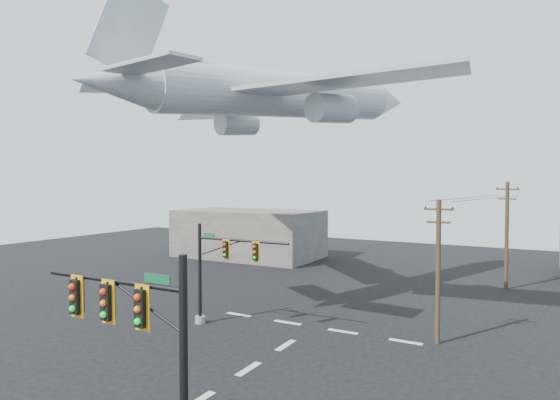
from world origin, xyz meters
The scene contains 8 objects.
lane_markings centered at (0.00, 5.33, 0.01)m, with size 14.00×21.20×0.01m.
signal_mast_near centered at (2.29, -5.40, 4.14)m, with size 6.35×0.81×7.39m.
signal_mast_far centered at (-5.63, 8.97, 3.67)m, with size 7.15×0.75×6.78m.
utility_pole_a centered at (7.72, 12.57, 4.46)m, with size 1.71×0.28×8.52m.
utility_pole_b centered at (10.38, 30.38, 5.03)m, with size 1.90×0.70×9.62m.
power_lines centered at (9.05, 21.47, 8.41)m, with size 4.31×17.82×0.03m.
airliner centered at (-4.96, 16.71, 16.40)m, with size 29.27×31.73×8.58m.
building_left centered at (-20.00, 35.00, 3.00)m, with size 18.00×10.00×6.00m, color slate.
Camera 1 is at (12.80, -15.79, 9.46)m, focal length 30.00 mm.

